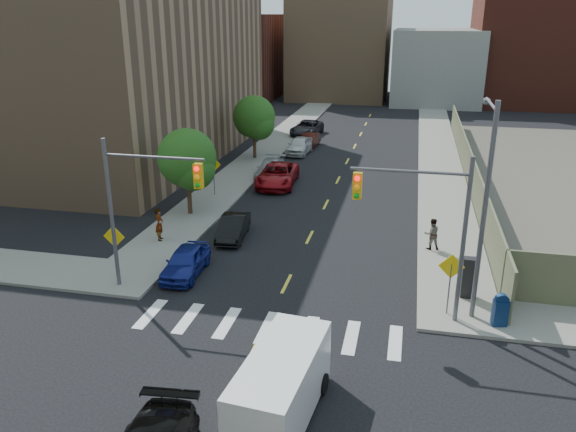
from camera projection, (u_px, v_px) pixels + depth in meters
The scene contains 29 objects.
ground at pixel (235, 388), 19.00m from camera, with size 160.00×160.00×0.00m, color black.
sidewalk_nw at pixel (284, 135), 58.68m from camera, with size 3.50×73.00×0.15m, color gray.
sidewalk_ne at pixel (437, 142), 55.52m from camera, with size 3.50×73.00×0.15m, color gray.
fence_north at pixel (468, 165), 42.34m from camera, with size 0.12×44.00×2.50m, color #606244.
building_nw at pixel (94, 63), 48.34m from camera, with size 22.00×30.00×16.00m, color #8C6B4C.
bg_bldg_west at pixel (235, 56), 85.77m from camera, with size 14.00×18.00×12.00m, color #592319.
bg_bldg_midwest at pixel (341, 46), 83.84m from camera, with size 14.00×16.00×15.00m, color #8C6B4C.
bg_bldg_center at pixel (436, 66), 79.99m from camera, with size 12.00×16.00×10.00m, color gray.
bg_bldg_east at pixel (541, 45), 77.96m from camera, with size 18.00×18.00×16.00m, color #592319.
signal_nw at pixel (141, 196), 24.20m from camera, with size 4.59×0.30×7.00m.
signal_ne at pixel (425, 217), 21.76m from camera, with size 4.59×0.30×7.00m.
streetlight_ne at pixel (485, 197), 21.90m from camera, with size 0.25×3.70×9.00m.
warn_sign_nw at pixel (115, 243), 25.88m from camera, with size 1.06×0.06×2.83m.
warn_sign_ne at pixel (451, 273), 22.83m from camera, with size 1.06×0.06×2.83m.
warn_sign_midwest at pixel (214, 169), 38.29m from camera, with size 1.06×0.06×2.83m.
tree_west_near at pixel (187, 162), 34.19m from camera, with size 3.66×3.64×5.52m.
tree_west_far at pixel (254, 119), 47.98m from camera, with size 3.66×3.64×5.52m.
parked_car_blue at pixel (186, 261), 27.10m from camera, with size 1.60×3.98×1.35m, color navy.
parked_car_black at pixel (233, 227), 31.57m from camera, with size 1.35×3.86×1.27m, color black.
parked_car_red at pixel (277, 175), 41.33m from camera, with size 2.63×5.70×1.58m, color maroon.
parked_car_silver at pixel (270, 169), 43.40m from camera, with size 1.89×4.65×1.35m, color #A5A7AC.
parked_car_white at pixel (300, 145), 50.78m from camera, with size 1.81×4.49×1.53m, color silver.
parked_car_maroon at pixel (310, 140), 53.43m from camera, with size 1.38×3.97×1.31m, color #38110B.
parked_car_grey at pixel (307, 128), 58.62m from camera, with size 2.52×5.47×1.52m, color black.
cargo_van at pixel (282, 383), 17.33m from camera, with size 2.45×5.11×2.26m.
mailbox at pixel (500, 310), 22.36m from camera, with size 0.63×0.53×1.37m.
payphone at pixel (468, 277), 24.54m from camera, with size 0.55×0.45×1.85m, color black.
pedestrian_west at pixel (159, 224), 30.79m from camera, with size 0.67×0.44×1.84m, color gray.
pedestrian_east at pixel (432, 234), 29.62m from camera, with size 0.83×0.65×1.71m, color gray.
Camera 1 is at (5.21, -15.14, 11.91)m, focal length 35.00 mm.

